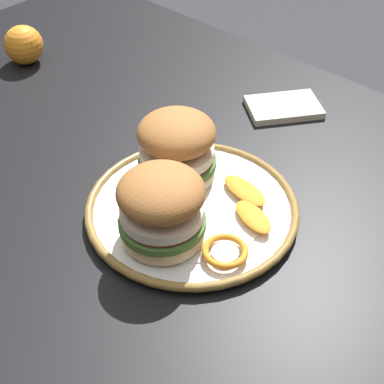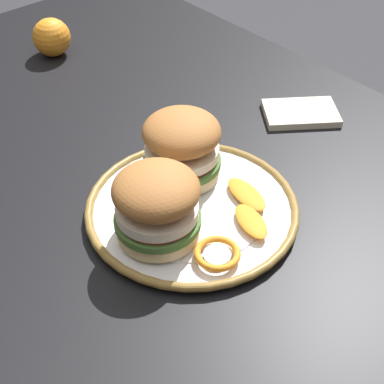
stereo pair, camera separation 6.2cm
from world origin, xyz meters
The scene contains 9 objects.
dining_table centered at (0.00, 0.00, 0.66)m, with size 1.45×0.86×0.76m.
dinner_plate centered at (0.05, -0.03, 0.77)m, with size 0.30×0.30×0.02m.
sandwich_half_left centered at (0.06, -0.10, 0.82)m, with size 0.15×0.15×0.10m.
sandwich_half_right centered at (-0.01, 0.00, 0.82)m, with size 0.15×0.15×0.10m.
orange_peel_curled centered at (0.14, -0.07, 0.78)m, with size 0.06×0.06×0.01m.
orange_peel_strip_long centered at (0.13, 0.00, 0.78)m, with size 0.08×0.06×0.01m.
orange_peel_strip_short centered at (0.09, 0.03, 0.78)m, with size 0.08×0.05×0.01m.
whole_orange centered at (-0.48, 0.07, 0.79)m, with size 0.07×0.07×0.07m, color orange.
folded_napkin centered at (-0.01, 0.27, 0.76)m, with size 0.12×0.08×0.01m, color beige.
Camera 1 is at (0.44, -0.47, 1.31)m, focal length 54.10 mm.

